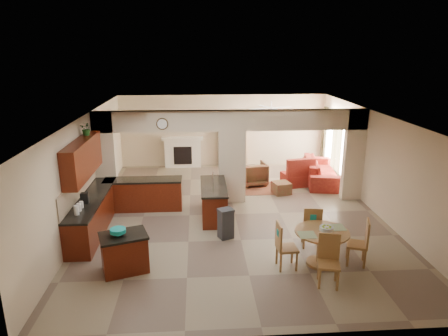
{
  "coord_description": "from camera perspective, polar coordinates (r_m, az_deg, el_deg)",
  "views": [
    {
      "loc": [
        -1.01,
        -10.39,
        4.48
      ],
      "look_at": [
        -0.29,
        0.3,
        1.28
      ],
      "focal_mm": 32.0,
      "sensor_mm": 36.0,
      "label": 1
    }
  ],
  "objects": [
    {
      "name": "floor",
      "position": [
        11.36,
        1.56,
        -6.6
      ],
      "size": [
        10.0,
        10.0,
        0.0
      ],
      "primitive_type": "plane",
      "color": "#84765B",
      "rests_on": "ground"
    },
    {
      "name": "ceiling",
      "position": [
        10.57,
        1.67,
        7.49
      ],
      "size": [
        10.0,
        10.0,
        0.0
      ],
      "primitive_type": "plane",
      "rotation": [
        3.14,
        0.0,
        0.0
      ],
      "color": "white",
      "rests_on": "wall_back"
    },
    {
      "name": "wall_back",
      "position": [
        15.73,
        -0.11,
        5.35
      ],
      "size": [
        8.0,
        0.0,
        8.0
      ],
      "primitive_type": "plane",
      "rotation": [
        1.57,
        0.0,
        0.0
      ],
      "color": "beige",
      "rests_on": "floor"
    },
    {
      "name": "wall_front",
      "position": [
        6.29,
        6.01,
        -12.81
      ],
      "size": [
        8.0,
        0.0,
        8.0
      ],
      "primitive_type": "plane",
      "rotation": [
        -1.57,
        0.0,
        0.0
      ],
      "color": "beige",
      "rests_on": "floor"
    },
    {
      "name": "wall_left",
      "position": [
        11.24,
        -19.13,
        -0.21
      ],
      "size": [
        0.0,
        10.0,
        10.0
      ],
      "primitive_type": "plane",
      "rotation": [
        1.57,
        0.0,
        1.57
      ],
      "color": "beige",
      "rests_on": "floor"
    },
    {
      "name": "wall_right",
      "position": [
        11.94,
        21.1,
        0.54
      ],
      "size": [
        0.0,
        10.0,
        10.0
      ],
      "primitive_type": "plane",
      "rotation": [
        1.57,
        0.0,
        -1.57
      ],
      "color": "beige",
      "rests_on": "floor"
    },
    {
      "name": "partition_left_pier",
      "position": [
        12.1,
        -16.58,
        1.19
      ],
      "size": [
        0.6,
        0.25,
        2.8
      ],
      "primitive_type": "cube",
      "color": "beige",
      "rests_on": "floor"
    },
    {
      "name": "partition_center_pier",
      "position": [
        11.92,
        1.15,
        0.17
      ],
      "size": [
        0.8,
        0.25,
        2.2
      ],
      "primitive_type": "cube",
      "color": "beige",
      "rests_on": "floor"
    },
    {
      "name": "partition_right_pier",
      "position": [
        12.7,
        18.04,
        1.77
      ],
      "size": [
        0.6,
        0.25,
        2.8
      ],
      "primitive_type": "cube",
      "color": "beige",
      "rests_on": "floor"
    },
    {
      "name": "partition_header",
      "position": [
        11.6,
        1.19,
        6.81
      ],
      "size": [
        8.0,
        0.25,
        0.6
      ],
      "primitive_type": "cube",
      "color": "beige",
      "rests_on": "partition_center_pier"
    },
    {
      "name": "kitchen_counter",
      "position": [
        11.14,
        -15.32,
        -5.12
      ],
      "size": [
        2.52,
        3.29,
        1.48
      ],
      "color": "#3E1007",
      "rests_on": "floor"
    },
    {
      "name": "upper_cabinets",
      "position": [
        10.32,
        -19.55,
        1.29
      ],
      "size": [
        0.35,
        2.4,
        0.9
      ],
      "primitive_type": "cube",
      "color": "#3E1007",
      "rests_on": "wall_left"
    },
    {
      "name": "peninsula",
      "position": [
        11.04,
        -1.48,
        -4.73
      ],
      "size": [
        0.7,
        1.85,
        0.91
      ],
      "color": "#3E1007",
      "rests_on": "floor"
    },
    {
      "name": "wall_clock",
      "position": [
        11.46,
        -8.82,
        6.24
      ],
      "size": [
        0.34,
        0.03,
        0.34
      ],
      "primitive_type": "cylinder",
      "rotation": [
        1.57,
        0.0,
        0.0
      ],
      "color": "#443016",
      "rests_on": "partition_header"
    },
    {
      "name": "rug",
      "position": [
        13.45,
        5.82,
        -2.88
      ],
      "size": [
        1.6,
        1.3,
        0.01
      ],
      "primitive_type": "cube",
      "color": "brown",
      "rests_on": "floor"
    },
    {
      "name": "fireplace",
      "position": [
        15.72,
        -5.9,
        2.31
      ],
      "size": [
        1.6,
        0.35,
        1.2
      ],
      "color": "white",
      "rests_on": "floor"
    },
    {
      "name": "shelving_unit",
      "position": [
        15.68,
        1.21,
        3.45
      ],
      "size": [
        1.0,
        0.32,
        1.8
      ],
      "primitive_type": "cube",
      "color": "olive",
      "rests_on": "floor"
    },
    {
      "name": "window_a",
      "position": [
        14.02,
        17.08,
        2.37
      ],
      "size": [
        0.02,
        0.9,
        1.9
      ],
      "primitive_type": "cube",
      "color": "white",
      "rests_on": "wall_right"
    },
    {
      "name": "window_b",
      "position": [
        15.57,
        14.91,
        3.92
      ],
      "size": [
        0.02,
        0.9,
        1.9
      ],
      "primitive_type": "cube",
      "color": "white",
      "rests_on": "wall_right"
    },
    {
      "name": "glazed_door",
      "position": [
        14.83,
        15.89,
        2.62
      ],
      "size": [
        0.02,
        0.7,
        2.1
      ],
      "primitive_type": "cube",
      "color": "white",
      "rests_on": "wall_right"
    },
    {
      "name": "drape_a_left",
      "position": [
        13.46,
        17.8,
        1.73
      ],
      "size": [
        0.1,
        0.28,
        2.3
      ],
      "primitive_type": "cube",
      "color": "#402419",
      "rests_on": "wall_right"
    },
    {
      "name": "drape_a_right",
      "position": [
        14.55,
        16.11,
        2.95
      ],
      "size": [
        0.1,
        0.28,
        2.3
      ],
      "primitive_type": "cube",
      "color": "#402419",
      "rests_on": "wall_right"
    },
    {
      "name": "drape_b_left",
      "position": [
        15.01,
        15.48,
        3.41
      ],
      "size": [
        0.1,
        0.28,
        2.3
      ],
      "primitive_type": "cube",
      "color": "#402419",
      "rests_on": "wall_right"
    },
    {
      "name": "drape_b_right",
      "position": [
        16.12,
        14.11,
        4.4
      ],
      "size": [
        0.1,
        0.28,
        2.3
      ],
      "primitive_type": "cube",
      "color": "#402419",
      "rests_on": "wall_right"
    },
    {
      "name": "ceiling_fan",
      "position": [
        13.76,
        6.76,
        8.5
      ],
      "size": [
        1.0,
        1.0,
        0.1
      ],
      "primitive_type": "cylinder",
      "color": "white",
      "rests_on": "ceiling"
    },
    {
      "name": "kitchen_island",
      "position": [
        8.74,
        -14.04,
        -11.63
      ],
      "size": [
        1.12,
        0.95,
        0.82
      ],
      "rotation": [
        0.0,
        0.0,
        0.32
      ],
      "color": "#3E1007",
      "rests_on": "floor"
    },
    {
      "name": "teal_bowl",
      "position": [
        8.51,
        -14.9,
        -8.84
      ],
      "size": [
        0.32,
        0.32,
        0.15
      ],
      "primitive_type": "cylinder",
      "color": "teal",
      "rests_on": "kitchen_island"
    },
    {
      "name": "trash_can",
      "position": [
        9.87,
        0.25,
        -8.09
      ],
      "size": [
        0.41,
        0.39,
        0.7
      ],
      "primitive_type": "cube",
      "rotation": [
        0.0,
        0.0,
        0.4
      ],
      "color": "#303033",
      "rests_on": "floor"
    },
    {
      "name": "dining_table",
      "position": [
        8.91,
        13.73,
        -10.29
      ],
      "size": [
        1.15,
        1.15,
        0.78
      ],
      "color": "olive",
      "rests_on": "floor"
    },
    {
      "name": "fruit_bowl",
      "position": [
        8.71,
        14.41,
        -8.47
      ],
      "size": [
        0.29,
        0.29,
        0.16
      ],
      "primitive_type": "cylinder",
      "color": "#92BC28",
      "rests_on": "dining_table"
    },
    {
      "name": "sofa",
      "position": [
        14.41,
        13.71,
        -0.35
      ],
      "size": [
        2.79,
        1.47,
        0.78
      ],
      "primitive_type": "imported",
      "rotation": [
        0.0,
        0.0,
        1.4
      ],
      "color": "maroon",
      "rests_on": "floor"
    },
    {
      "name": "chaise",
      "position": [
        13.94,
        10.5,
        -1.53
      ],
      "size": [
        1.13,
        0.99,
        0.4
      ],
      "primitive_type": "cube",
      "rotation": [
        0.0,
        0.0,
        0.19
      ],
      "color": "maroon",
      "rests_on": "floor"
    },
    {
      "name": "armchair",
      "position": [
        13.68,
        4.24,
        -0.81
      ],
      "size": [
        0.95,
        0.97,
        0.78
      ],
      "primitive_type": "imported",
      "rotation": [
        0.0,
        0.0,
        3.29
      ],
      "color": "maroon",
      "rests_on": "floor"
    },
    {
      "name": "ottoman",
      "position": [
        12.99,
        8.2,
        -2.82
      ],
      "size": [
        0.62,
        0.62,
        0.38
      ],
      "primitive_type": "cube",
      "rotation": [
        0.0,
        0.0,
        0.23
      ],
      "color": "maroon",
      "rests_on": "floor"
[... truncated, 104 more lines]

